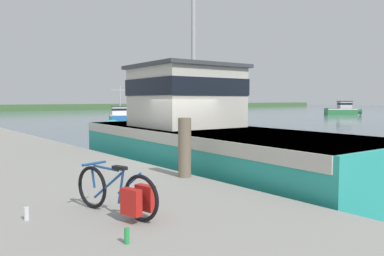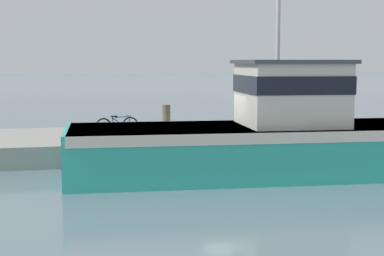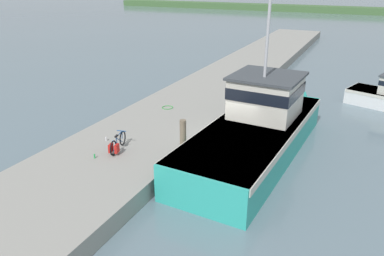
% 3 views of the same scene
% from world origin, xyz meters
% --- Properties ---
extents(ground_plane, '(320.00, 320.00, 0.00)m').
position_xyz_m(ground_plane, '(0.00, 0.00, 0.00)').
color(ground_plane, slate).
extents(dock_pier, '(5.80, 80.00, 0.76)m').
position_xyz_m(dock_pier, '(-4.19, 0.00, 0.38)').
color(dock_pier, gray).
rests_on(dock_pier, ground_plane).
extents(fishing_boat_main, '(4.44, 13.36, 8.32)m').
position_xyz_m(fishing_boat_main, '(1.15, 0.59, 1.28)').
color(fishing_boat_main, teal).
rests_on(fishing_boat_main, ground_plane).
extents(bicycle_touring, '(0.68, 1.72, 0.74)m').
position_xyz_m(bicycle_touring, '(-4.02, -3.75, 1.10)').
color(bicycle_touring, black).
rests_on(bicycle_touring, dock_pier).
extents(mooring_post, '(0.29, 0.29, 1.32)m').
position_xyz_m(mooring_post, '(-1.57, -2.10, 1.42)').
color(mooring_post, '#756651').
rests_on(mooring_post, dock_pier).
extents(hose_coil, '(0.66, 0.66, 0.04)m').
position_xyz_m(hose_coil, '(-4.85, 2.37, 0.78)').
color(hose_coil, green).
rests_on(hose_coil, dock_pier).
extents(water_bottle_by_bike, '(0.06, 0.06, 0.19)m').
position_xyz_m(water_bottle_by_bike, '(-4.49, -4.72, 0.86)').
color(water_bottle_by_bike, green).
rests_on(water_bottle_by_bike, dock_pier).
extents(water_bottle_on_curb, '(0.07, 0.07, 0.19)m').
position_xyz_m(water_bottle_on_curb, '(-5.16, -3.04, 0.86)').
color(water_bottle_on_curb, silver).
rests_on(water_bottle_on_curb, dock_pier).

